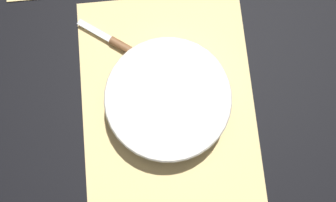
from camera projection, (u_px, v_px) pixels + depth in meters
ground_plane at (168, 104)px, 0.85m from camera, size 6.00×6.00×0.00m
bamboo_mat_center at (168, 104)px, 0.85m from camera, size 0.50×0.37×0.01m
fruit_salad_bowl at (168, 100)px, 0.81m from camera, size 0.26×0.26×0.06m
paring_knife at (119, 44)px, 0.86m from camera, size 0.09×0.12×0.02m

